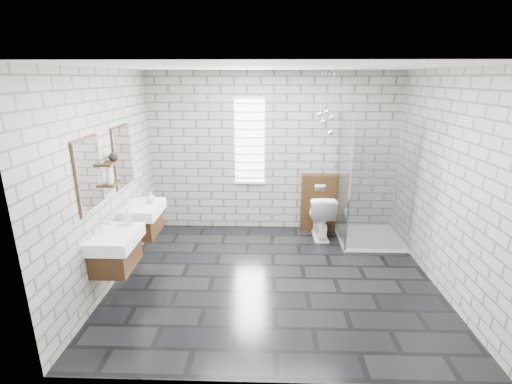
{
  "coord_description": "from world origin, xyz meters",
  "views": [
    {
      "loc": [
        -0.1,
        -4.44,
        2.59
      ],
      "look_at": [
        -0.25,
        0.35,
        1.1
      ],
      "focal_mm": 26.0,
      "sensor_mm": 36.0,
      "label": 1
    }
  ],
  "objects_px": {
    "vanity_left": "(113,240)",
    "cistern_panel": "(318,203)",
    "shower_enclosure": "(367,213)",
    "toilet": "(320,215)",
    "vanity_right": "(141,211)"
  },
  "relations": [
    {
      "from": "vanity_left",
      "to": "cistern_panel",
      "type": "distance_m",
      "value": 3.5
    },
    {
      "from": "cistern_panel",
      "to": "shower_enclosure",
      "type": "bearing_deg",
      "value": -36.41
    },
    {
      "from": "cistern_panel",
      "to": "toilet",
      "type": "distance_m",
      "value": 0.32
    },
    {
      "from": "shower_enclosure",
      "to": "toilet",
      "type": "relative_size",
      "value": 2.72
    },
    {
      "from": "vanity_left",
      "to": "vanity_right",
      "type": "bearing_deg",
      "value": 90.0
    },
    {
      "from": "vanity_left",
      "to": "vanity_right",
      "type": "distance_m",
      "value": 1.0
    },
    {
      "from": "toilet",
      "to": "cistern_panel",
      "type": "bearing_deg",
      "value": -91.43
    },
    {
      "from": "shower_enclosure",
      "to": "toilet",
      "type": "bearing_deg",
      "value": 161.95
    },
    {
      "from": "vanity_left",
      "to": "cistern_panel",
      "type": "relative_size",
      "value": 1.57
    },
    {
      "from": "vanity_right",
      "to": "cistern_panel",
      "type": "height_order",
      "value": "vanity_right"
    },
    {
      "from": "vanity_left",
      "to": "toilet",
      "type": "distance_m",
      "value": 3.34
    },
    {
      "from": "cistern_panel",
      "to": "vanity_left",
      "type": "bearing_deg",
      "value": -140.87
    },
    {
      "from": "vanity_right",
      "to": "shower_enclosure",
      "type": "distance_m",
      "value": 3.48
    },
    {
      "from": "cistern_panel",
      "to": "toilet",
      "type": "bearing_deg",
      "value": -90.0
    },
    {
      "from": "vanity_left",
      "to": "shower_enclosure",
      "type": "height_order",
      "value": "shower_enclosure"
    }
  ]
}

